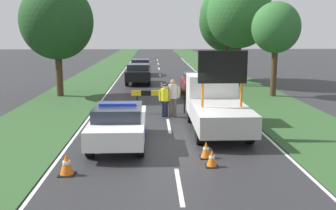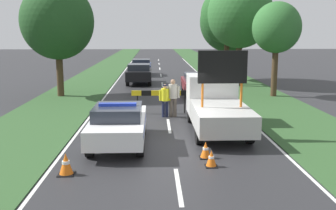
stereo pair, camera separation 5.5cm
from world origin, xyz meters
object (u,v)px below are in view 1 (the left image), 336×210
at_px(traffic_cone_near_truck, 193,108).
at_px(roadside_tree_mid_left, 228,22).
at_px(traffic_cone_centre_front, 212,159).
at_px(roadside_tree_far_left, 239,14).
at_px(work_truck, 216,104).
at_px(queued_car_sedan_black, 138,73).
at_px(queued_car_wagon_maroon, 197,83).
at_px(traffic_cone_near_police, 66,164).
at_px(roadside_tree_mid_right, 276,28).
at_px(police_officer, 165,98).
at_px(roadside_tree_near_left, 57,21).
at_px(police_car, 119,124).
at_px(queued_car_hatch_blue, 141,67).
at_px(traffic_cone_behind_barrier, 206,150).
at_px(pedestrian_civilian, 173,95).
at_px(road_barrier, 161,94).
at_px(roadside_tree_near_right, 227,16).

distance_m(traffic_cone_near_truck, roadside_tree_mid_left, 14.76).
distance_m(traffic_cone_centre_front, roadside_tree_far_left, 18.95).
relative_size(work_truck, queued_car_sedan_black, 1.37).
bearing_deg(queued_car_wagon_maroon, roadside_tree_far_left, -130.79).
height_order(traffic_cone_near_police, queued_car_wagon_maroon, queued_car_wagon_maroon).
height_order(queued_car_wagon_maroon, roadside_tree_mid_right, roadside_tree_mid_right).
bearing_deg(police_officer, roadside_tree_near_left, -53.50).
distance_m(police_car, queued_car_sedan_black, 16.85).
bearing_deg(queued_car_hatch_blue, police_officer, 95.27).
distance_m(work_truck, traffic_cone_behind_barrier, 3.91).
distance_m(police_officer, traffic_cone_near_truck, 1.73).
distance_m(pedestrian_civilian, roadside_tree_far_left, 12.60).
relative_size(work_truck, roadside_tree_mid_right, 0.94).
distance_m(traffic_cone_near_police, traffic_cone_centre_front, 4.25).
bearing_deg(police_car, roadside_tree_mid_left, 73.54).
height_order(work_truck, road_barrier, work_truck).
xyz_separation_m(police_officer, traffic_cone_centre_front, (1.19, -7.08, -0.68)).
distance_m(road_barrier, police_officer, 0.91).
bearing_deg(queued_car_hatch_blue, roadside_tree_near_right, 135.57).
xyz_separation_m(police_officer, traffic_cone_behind_barrier, (1.13, -6.25, -0.67)).
bearing_deg(queued_car_wagon_maroon, roadside_tree_mid_right, 170.91).
height_order(police_officer, traffic_cone_near_police, police_officer).
distance_m(traffic_cone_centre_front, traffic_cone_behind_barrier, 0.83).
xyz_separation_m(work_truck, roadside_tree_near_left, (-8.41, 8.87, 3.56)).
relative_size(queued_car_wagon_maroon, queued_car_hatch_blue, 1.04).
distance_m(police_car, pedestrian_civilian, 5.15).
xyz_separation_m(work_truck, road_barrier, (-2.19, 3.42, -0.11)).
bearing_deg(roadside_tree_near_left, traffic_cone_near_police, -76.41).
height_order(queued_car_sedan_black, queued_car_hatch_blue, queued_car_sedan_black).
xyz_separation_m(traffic_cone_near_police, traffic_cone_centre_front, (4.21, 0.52, -0.06)).
relative_size(traffic_cone_centre_front, queued_car_wagon_maroon, 0.12).
bearing_deg(police_officer, traffic_cone_behind_barrier, 91.54).
bearing_deg(queued_car_wagon_maroon, traffic_cone_behind_barrier, 85.04).
relative_size(road_barrier, roadside_tree_mid_left, 0.40).
bearing_deg(queued_car_hatch_blue, road_barrier, 94.99).
xyz_separation_m(police_car, queued_car_hatch_blue, (0.08, 23.16, 0.01)).
xyz_separation_m(traffic_cone_centre_front, traffic_cone_near_truck, (0.22, 7.85, 0.04)).
xyz_separation_m(queued_car_hatch_blue, roadside_tree_near_right, (6.77, -6.64, 4.41)).
bearing_deg(work_truck, roadside_tree_mid_right, -122.95).
relative_size(roadside_tree_near_left, roadside_tree_mid_right, 1.20).
bearing_deg(traffic_cone_centre_front, traffic_cone_near_truck, 88.40).
relative_size(work_truck, roadside_tree_far_left, 0.71).
bearing_deg(queued_car_wagon_maroon, pedestrian_civilian, 74.08).
relative_size(police_car, work_truck, 0.83).
height_order(pedestrian_civilian, roadside_tree_mid_right, roadside_tree_mid_right).
relative_size(traffic_cone_near_truck, queued_car_sedan_black, 0.15).
bearing_deg(road_barrier, roadside_tree_near_right, 70.61).
height_order(queued_car_sedan_black, roadside_tree_mid_left, roadside_tree_mid_left).
xyz_separation_m(police_officer, roadside_tree_near_right, (5.06, 11.88, 4.26)).
relative_size(police_officer, pedestrian_civilian, 0.87).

